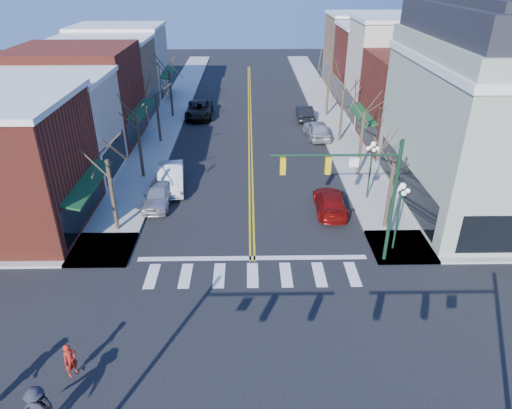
{
  "coord_description": "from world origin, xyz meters",
  "views": [
    {
      "loc": [
        -0.16,
        -13.69,
        14.81
      ],
      "look_at": [
        0.23,
        9.03,
        2.8
      ],
      "focal_mm": 32.0,
      "sensor_mm": 36.0,
      "label": 1
    }
  ],
  "objects_px": {
    "victorian_corner": "(510,109)",
    "car_right_mid": "(317,129)",
    "car_left_near": "(158,195)",
    "car_right_near": "(330,202)",
    "car_right_far": "(305,113)",
    "lamppost_midblock": "(371,161)",
    "pedestrian_dark_b": "(38,408)",
    "car_left_far": "(199,110)",
    "lamppost_corner": "(400,205)",
    "car_left_mid": "(171,178)",
    "pedestrian_dark_a": "(45,407)",
    "pedestrian_red_a": "(70,360)"
  },
  "relations": [
    {
      "from": "victorian_corner",
      "to": "car_right_mid",
      "type": "distance_m",
      "value": 17.83
    },
    {
      "from": "car_left_near",
      "to": "car_right_near",
      "type": "bearing_deg",
      "value": -5.93
    },
    {
      "from": "car_right_far",
      "to": "lamppost_midblock",
      "type": "bearing_deg",
      "value": 97.87
    },
    {
      "from": "car_left_near",
      "to": "car_right_mid",
      "type": "xyz_separation_m",
      "value": [
        12.8,
        13.53,
        0.1
      ]
    },
    {
      "from": "pedestrian_dark_b",
      "to": "car_left_far",
      "type": "bearing_deg",
      "value": -81.76
    },
    {
      "from": "victorian_corner",
      "to": "car_right_mid",
      "type": "height_order",
      "value": "victorian_corner"
    },
    {
      "from": "car_right_far",
      "to": "car_right_near",
      "type": "bearing_deg",
      "value": 89.2
    },
    {
      "from": "lamppost_corner",
      "to": "car_left_near",
      "type": "relative_size",
      "value": 0.98
    },
    {
      "from": "car_left_mid",
      "to": "car_right_near",
      "type": "bearing_deg",
      "value": -25.78
    },
    {
      "from": "car_left_near",
      "to": "pedestrian_dark_a",
      "type": "relative_size",
      "value": 2.74
    },
    {
      "from": "car_left_mid",
      "to": "car_right_mid",
      "type": "distance_m",
      "value": 16.45
    },
    {
      "from": "car_left_far",
      "to": "car_right_near",
      "type": "xyz_separation_m",
      "value": [
        10.77,
        -21.64,
        -0.12
      ]
    },
    {
      "from": "lamppost_midblock",
      "to": "car_left_mid",
      "type": "relative_size",
      "value": 0.83
    },
    {
      "from": "car_right_far",
      "to": "pedestrian_dark_b",
      "type": "bearing_deg",
      "value": 70.65
    },
    {
      "from": "car_left_far",
      "to": "car_right_mid",
      "type": "height_order",
      "value": "car_right_mid"
    },
    {
      "from": "car_left_near",
      "to": "pedestrian_red_a",
      "type": "xyz_separation_m",
      "value": [
        -0.9,
        -14.94,
        0.16
      ]
    },
    {
      "from": "lamppost_midblock",
      "to": "car_left_mid",
      "type": "distance_m",
      "value": 14.42
    },
    {
      "from": "car_left_far",
      "to": "pedestrian_dark_b",
      "type": "height_order",
      "value": "pedestrian_dark_b"
    },
    {
      "from": "victorian_corner",
      "to": "pedestrian_dark_b",
      "type": "distance_m",
      "value": 30.19
    },
    {
      "from": "car_left_near",
      "to": "car_left_mid",
      "type": "relative_size",
      "value": 0.85
    },
    {
      "from": "lamppost_corner",
      "to": "car_left_near",
      "type": "xyz_separation_m",
      "value": [
        -14.6,
        5.96,
        -2.21
      ]
    },
    {
      "from": "victorian_corner",
      "to": "car_right_far",
      "type": "bearing_deg",
      "value": 118.79
    },
    {
      "from": "lamppost_midblock",
      "to": "pedestrian_dark_a",
      "type": "distance_m",
      "value": 23.7
    },
    {
      "from": "car_left_near",
      "to": "pedestrian_dark_a",
      "type": "bearing_deg",
      "value": -93.73
    },
    {
      "from": "car_left_mid",
      "to": "pedestrian_red_a",
      "type": "xyz_separation_m",
      "value": [
        -1.38,
        -17.57,
        0.06
      ]
    },
    {
      "from": "car_left_near",
      "to": "pedestrian_dark_b",
      "type": "xyz_separation_m",
      "value": [
        -1.19,
        -17.28,
        0.33
      ]
    },
    {
      "from": "car_left_mid",
      "to": "pedestrian_red_a",
      "type": "height_order",
      "value": "car_left_mid"
    },
    {
      "from": "car_right_near",
      "to": "pedestrian_dark_b",
      "type": "distance_m",
      "value": 20.63
    },
    {
      "from": "car_left_far",
      "to": "lamppost_corner",
      "type": "bearing_deg",
      "value": -63.69
    },
    {
      "from": "car_left_mid",
      "to": "car_right_mid",
      "type": "xyz_separation_m",
      "value": [
        12.32,
        10.9,
        -0.0
      ]
    },
    {
      "from": "pedestrian_red_a",
      "to": "car_right_near",
      "type": "bearing_deg",
      "value": -4.97
    },
    {
      "from": "car_right_mid",
      "to": "pedestrian_dark_a",
      "type": "height_order",
      "value": "pedestrian_dark_a"
    },
    {
      "from": "victorian_corner",
      "to": "pedestrian_dark_a",
      "type": "bearing_deg",
      "value": -144.34
    },
    {
      "from": "car_right_near",
      "to": "car_right_far",
      "type": "xyz_separation_m",
      "value": [
        0.58,
        20.56,
        0.05
      ]
    },
    {
      "from": "lamppost_corner",
      "to": "car_right_near",
      "type": "height_order",
      "value": "lamppost_corner"
    },
    {
      "from": "car_left_far",
      "to": "car_right_near",
      "type": "bearing_deg",
      "value": -64.6
    },
    {
      "from": "lamppost_midblock",
      "to": "car_right_far",
      "type": "relative_size",
      "value": 0.96
    },
    {
      "from": "car_left_far",
      "to": "pedestrian_dark_b",
      "type": "relative_size",
      "value": 3.17
    },
    {
      "from": "lamppost_midblock",
      "to": "pedestrian_dark_b",
      "type": "bearing_deg",
      "value": -131.55
    },
    {
      "from": "car_left_mid",
      "to": "pedestrian_dark_a",
      "type": "relative_size",
      "value": 3.23
    },
    {
      "from": "lamppost_midblock",
      "to": "car_right_near",
      "type": "distance_m",
      "value": 4.07
    },
    {
      "from": "lamppost_corner",
      "to": "pedestrian_red_a",
      "type": "relative_size",
      "value": 2.84
    },
    {
      "from": "victorian_corner",
      "to": "pedestrian_dark_a",
      "type": "height_order",
      "value": "victorian_corner"
    },
    {
      "from": "pedestrian_dark_a",
      "to": "lamppost_midblock",
      "type": "bearing_deg",
      "value": 75.0
    },
    {
      "from": "lamppost_corner",
      "to": "lamppost_midblock",
      "type": "height_order",
      "value": "same"
    },
    {
      "from": "pedestrian_dark_b",
      "to": "car_right_mid",
      "type": "bearing_deg",
      "value": -102.99
    },
    {
      "from": "lamppost_midblock",
      "to": "car_left_far",
      "type": "bearing_deg",
      "value": 124.47
    },
    {
      "from": "car_left_far",
      "to": "pedestrian_red_a",
      "type": "distance_m",
      "value": 35.46
    },
    {
      "from": "car_right_near",
      "to": "victorian_corner",
      "type": "bearing_deg",
      "value": -172.28
    },
    {
      "from": "car_left_far",
      "to": "pedestrian_red_a",
      "type": "relative_size",
      "value": 3.88
    }
  ]
}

